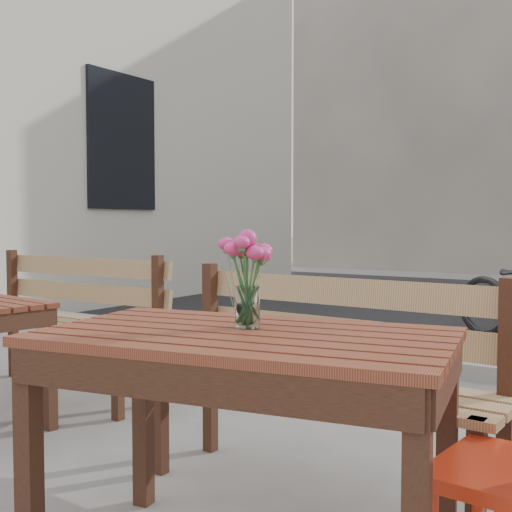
{
  "coord_description": "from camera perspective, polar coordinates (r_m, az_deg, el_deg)",
  "views": [
    {
      "loc": [
        1.25,
        -1.69,
        1.12
      ],
      "look_at": [
        0.09,
        0.07,
        1.01
      ],
      "focal_mm": 45.0,
      "sensor_mm": 36.0,
      "label": 1
    }
  ],
  "objects": [
    {
      "name": "main_vase",
      "position": [
        2.07,
        -0.76,
        -0.97
      ],
      "size": [
        0.17,
        0.17,
        0.32
      ],
      "color": "white",
      "rests_on": "main_table"
    },
    {
      "name": "second_bench",
      "position": [
        4.41,
        -16.25,
        -4.29
      ],
      "size": [
        1.53,
        0.48,
        0.95
      ],
      "rotation": [
        0.0,
        0.0,
        0.02
      ],
      "color": "#92754B",
      "rests_on": "ground"
    },
    {
      "name": "main_table",
      "position": [
        2.04,
        -1.01,
        -10.3
      ],
      "size": [
        1.38,
        0.96,
        0.78
      ],
      "rotation": [
        0.0,
        0.0,
        0.19
      ],
      "color": "#562416",
      "rests_on": "ground"
    },
    {
      "name": "main_bench",
      "position": [
        2.71,
        6.32,
        -8.75
      ],
      "size": [
        1.54,
        0.51,
        0.95
      ],
      "rotation": [
        0.0,
        0.0,
        -0.04
      ],
      "color": "#92754B",
      "rests_on": "ground"
    }
  ]
}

